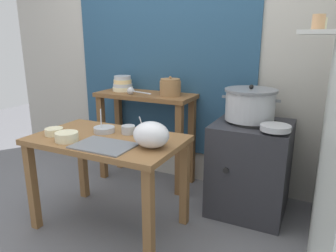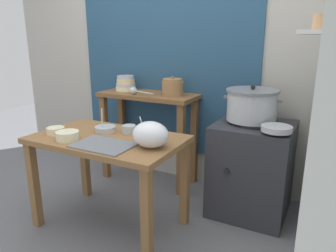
{
  "view_description": "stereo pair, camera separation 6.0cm",
  "coord_description": "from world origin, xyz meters",
  "px_view_note": "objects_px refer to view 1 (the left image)",
  "views": [
    {
      "loc": [
        1.31,
        -1.79,
        1.42
      ],
      "look_at": [
        0.37,
        0.14,
        0.82
      ],
      "focal_mm": 33.98,
      "sensor_mm": 36.0,
      "label": 1
    },
    {
      "loc": [
        1.37,
        -1.77,
        1.42
      ],
      "look_at": [
        0.37,
        0.14,
        0.82
      ],
      "focal_mm": 33.98,
      "sensor_mm": 36.0,
      "label": 2
    }
  ],
  "objects_px": {
    "back_shelf_table": "(146,116)",
    "steamer_pot": "(250,104)",
    "ladle": "(132,91)",
    "prep_bowl_2": "(104,129)",
    "bowl_stack_enamel": "(123,84)",
    "serving_tray": "(104,146)",
    "prep_bowl_0": "(67,136)",
    "prep_bowl_3": "(144,133)",
    "clay_pot": "(170,87)",
    "prep_table": "(108,152)",
    "wide_pan": "(275,128)",
    "stove_block": "(250,167)",
    "plastic_bag": "(151,135)",
    "prep_bowl_1": "(128,129)",
    "prep_bowl_4": "(54,131)"
  },
  "relations": [
    {
      "from": "prep_table",
      "to": "ladle",
      "type": "relative_size",
      "value": 3.78
    },
    {
      "from": "clay_pot",
      "to": "prep_bowl_2",
      "type": "bearing_deg",
      "value": -105.11
    },
    {
      "from": "wide_pan",
      "to": "prep_bowl_0",
      "type": "relative_size",
      "value": 1.34
    },
    {
      "from": "prep_bowl_0",
      "to": "wide_pan",
      "type": "bearing_deg",
      "value": 28.33
    },
    {
      "from": "stove_block",
      "to": "back_shelf_table",
      "type": "bearing_deg",
      "value": 173.05
    },
    {
      "from": "prep_bowl_0",
      "to": "prep_bowl_3",
      "type": "bearing_deg",
      "value": 37.7
    },
    {
      "from": "bowl_stack_enamel",
      "to": "prep_bowl_3",
      "type": "height_order",
      "value": "bowl_stack_enamel"
    },
    {
      "from": "ladle",
      "to": "prep_bowl_2",
      "type": "relative_size",
      "value": 1.63
    },
    {
      "from": "plastic_bag",
      "to": "prep_bowl_3",
      "type": "distance_m",
      "value": 0.26
    },
    {
      "from": "prep_table",
      "to": "steamer_pot",
      "type": "height_order",
      "value": "steamer_pot"
    },
    {
      "from": "ladle",
      "to": "serving_tray",
      "type": "height_order",
      "value": "ladle"
    },
    {
      "from": "prep_bowl_3",
      "to": "stove_block",
      "type": "bearing_deg",
      "value": 40.41
    },
    {
      "from": "stove_block",
      "to": "prep_bowl_2",
      "type": "bearing_deg",
      "value": -148.35
    },
    {
      "from": "bowl_stack_enamel",
      "to": "serving_tray",
      "type": "bearing_deg",
      "value": -62.61
    },
    {
      "from": "clay_pot",
      "to": "serving_tray",
      "type": "xyz_separation_m",
      "value": [
        -0.0,
        -1.01,
        -0.25
      ]
    },
    {
      "from": "back_shelf_table",
      "to": "plastic_bag",
      "type": "bearing_deg",
      "value": -57.93
    },
    {
      "from": "back_shelf_table",
      "to": "prep_bowl_3",
      "type": "height_order",
      "value": "back_shelf_table"
    },
    {
      "from": "prep_table",
      "to": "plastic_bag",
      "type": "height_order",
      "value": "plastic_bag"
    },
    {
      "from": "clay_pot",
      "to": "prep_bowl_3",
      "type": "relative_size",
      "value": 1.27
    },
    {
      "from": "stove_block",
      "to": "prep_bowl_2",
      "type": "relative_size",
      "value": 4.37
    },
    {
      "from": "clay_pot",
      "to": "prep_bowl_2",
      "type": "xyz_separation_m",
      "value": [
        -0.2,
        -0.75,
        -0.23
      ]
    },
    {
      "from": "bowl_stack_enamel",
      "to": "prep_bowl_4",
      "type": "bearing_deg",
      "value": -86.77
    },
    {
      "from": "steamer_pot",
      "to": "wide_pan",
      "type": "xyz_separation_m",
      "value": [
        0.24,
        -0.23,
        -0.11
      ]
    },
    {
      "from": "serving_tray",
      "to": "prep_bowl_4",
      "type": "xyz_separation_m",
      "value": [
        -0.49,
        0.05,
        0.02
      ]
    },
    {
      "from": "prep_table",
      "to": "prep_bowl_0",
      "type": "xyz_separation_m",
      "value": [
        -0.2,
        -0.19,
        0.15
      ]
    },
    {
      "from": "back_shelf_table",
      "to": "steamer_pot",
      "type": "distance_m",
      "value": 1.06
    },
    {
      "from": "prep_bowl_1",
      "to": "plastic_bag",
      "type": "bearing_deg",
      "value": -32.5
    },
    {
      "from": "clay_pot",
      "to": "ladle",
      "type": "bearing_deg",
      "value": -161.04
    },
    {
      "from": "back_shelf_table",
      "to": "prep_bowl_3",
      "type": "xyz_separation_m",
      "value": [
        0.39,
        -0.7,
        0.06
      ]
    },
    {
      "from": "clay_pot",
      "to": "prep_bowl_0",
      "type": "height_order",
      "value": "clay_pot"
    },
    {
      "from": "steamer_pot",
      "to": "serving_tray",
      "type": "height_order",
      "value": "steamer_pot"
    },
    {
      "from": "stove_block",
      "to": "prep_bowl_2",
      "type": "height_order",
      "value": "prep_bowl_2"
    },
    {
      "from": "steamer_pot",
      "to": "plastic_bag",
      "type": "height_order",
      "value": "steamer_pot"
    },
    {
      "from": "ladle",
      "to": "prep_bowl_0",
      "type": "height_order",
      "value": "ladle"
    },
    {
      "from": "prep_bowl_0",
      "to": "prep_bowl_1",
      "type": "xyz_separation_m",
      "value": [
        0.29,
        0.34,
        -0.0
      ]
    },
    {
      "from": "prep_bowl_4",
      "to": "plastic_bag",
      "type": "bearing_deg",
      "value": 5.62
    },
    {
      "from": "bowl_stack_enamel",
      "to": "prep_bowl_4",
      "type": "xyz_separation_m",
      "value": [
        0.06,
        -1.0,
        -0.22
      ]
    },
    {
      "from": "steamer_pot",
      "to": "stove_block",
      "type": "bearing_deg",
      "value": -26.62
    },
    {
      "from": "plastic_bag",
      "to": "steamer_pot",
      "type": "bearing_deg",
      "value": 59.15
    },
    {
      "from": "bowl_stack_enamel",
      "to": "prep_bowl_3",
      "type": "relative_size",
      "value": 1.31
    },
    {
      "from": "prep_bowl_4",
      "to": "back_shelf_table",
      "type": "bearing_deg",
      "value": 77.02
    },
    {
      "from": "prep_table",
      "to": "back_shelf_table",
      "type": "relative_size",
      "value": 1.15
    },
    {
      "from": "stove_block",
      "to": "plastic_bag",
      "type": "distance_m",
      "value": 1.01
    },
    {
      "from": "prep_bowl_0",
      "to": "steamer_pot",
      "type": "bearing_deg",
      "value": 41.03
    },
    {
      "from": "steamer_pot",
      "to": "clay_pot",
      "type": "relative_size",
      "value": 2.34
    },
    {
      "from": "prep_bowl_4",
      "to": "bowl_stack_enamel",
      "type": "bearing_deg",
      "value": 93.23
    },
    {
      "from": "wide_pan",
      "to": "prep_bowl_1",
      "type": "distance_m",
      "value": 1.07
    },
    {
      "from": "stove_block",
      "to": "clay_pot",
      "type": "distance_m",
      "value": 1.0
    },
    {
      "from": "bowl_stack_enamel",
      "to": "wide_pan",
      "type": "distance_m",
      "value": 1.59
    },
    {
      "from": "prep_bowl_1",
      "to": "serving_tray",
      "type": "bearing_deg",
      "value": -88.24
    }
  ]
}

